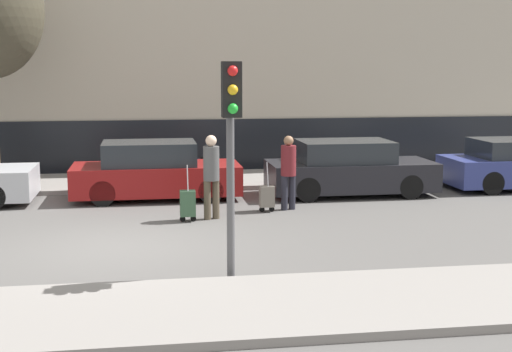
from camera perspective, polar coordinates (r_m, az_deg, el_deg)
The scene contains 11 objects.
ground_plane at distance 13.07m, azimuth -11.19°, elevation -5.60°, with size 80.00×80.00×0.00m, color #565451.
sidewalk_near at distance 9.47m, azimuth -12.06°, elevation -10.83°, with size 28.00×2.50×0.12m.
sidewalk_far at distance 19.92m, azimuth -10.46°, elevation -0.48°, with size 28.00×3.00×0.12m.
parked_car_1 at distance 17.56m, azimuth -8.13°, elevation 0.31°, with size 4.05×1.75×1.40m.
parked_car_2 at distance 18.05m, azimuth 7.45°, elevation 0.53°, with size 4.14×1.78×1.38m.
pedestrian_left at distance 15.00m, azimuth -3.59°, elevation 0.37°, with size 0.34×0.34×1.79m.
trolley_left at distance 14.88m, azimuth -5.48°, elevation -2.20°, with size 0.34×0.29×1.20m.
pedestrian_right at distance 15.99m, azimuth 2.61°, elevation 0.64°, with size 0.34×0.34×1.68m.
trolley_right at distance 15.82m, azimuth 0.88°, elevation -1.65°, with size 0.34×0.29×1.12m.
traffic_light at distance 10.41m, azimuth -2.00°, elevation 4.05°, with size 0.28×0.47×3.28m.
parked_bicycle at distance 19.56m, azimuth -5.25°, elevation 0.74°, with size 1.77×0.06×0.96m.
Camera 1 is at (0.56, -12.66, 3.20)m, focal length 50.00 mm.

